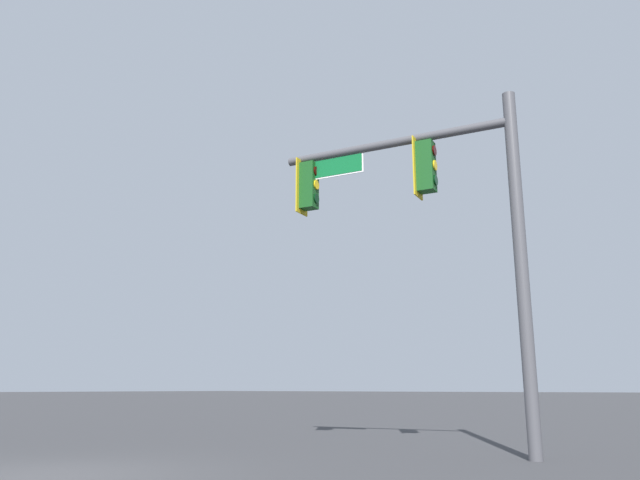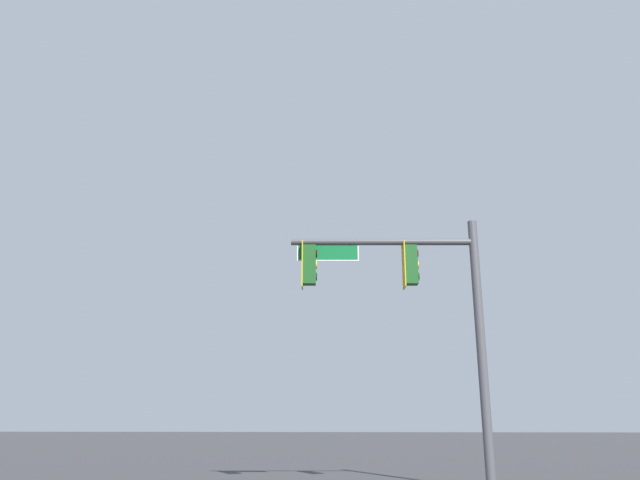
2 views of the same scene
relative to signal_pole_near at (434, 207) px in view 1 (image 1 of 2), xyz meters
name	(u,v)px [view 1 (image 1 of 2)]	position (x,y,z in m)	size (l,w,h in m)	color
ground_plane	(42,477)	(3.46, 6.05, -4.92)	(400.00, 400.00, 0.00)	#38383A
signal_pole_near	(434,207)	(0.00, 0.00, 0.00)	(5.18, 1.20, 7.09)	#47474C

